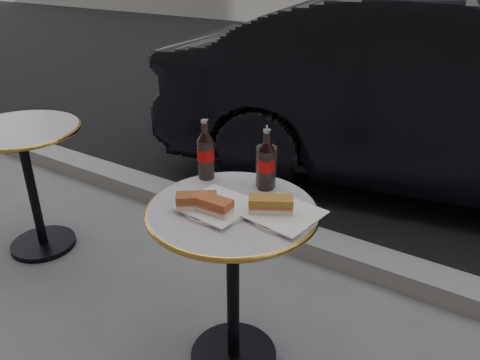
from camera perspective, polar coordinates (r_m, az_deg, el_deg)
The scene contains 14 objects.
ground at distance 2.12m, azimuth -0.78°, elevation -20.84°, with size 80.00×80.00×0.00m, color slate.
asphalt_road at distance 6.45m, azimuth 24.97°, elevation 9.74°, with size 40.00×8.00×0.00m, color black.
curb at distance 2.71m, azimuth 9.89°, elevation -8.03°, with size 40.00×0.20×0.12m, color gray.
bistro_table at distance 1.87m, azimuth -0.85°, elevation -13.15°, with size 0.62×0.62×0.73m, color #BAB2C4, non-canonical shape.
bistro_table_second at distance 2.83m, azimuth -24.01°, elevation -1.14°, with size 0.62×0.62×0.73m, color #BAB2C4, non-canonical shape.
plate_left at distance 1.66m, azimuth -2.76°, elevation -3.31°, with size 0.24×0.24×0.01m, color silver.
plate_right at distance 1.61m, azimuth 5.43°, elevation -4.34°, with size 0.23×0.23×0.01m, color silver.
sandwich_left_a at distance 1.63m, azimuth -5.30°, elevation -2.62°, with size 0.14×0.07×0.05m, color #975026.
sandwich_left_b at distance 1.60m, azimuth -3.45°, elevation -3.11°, with size 0.15×0.07×0.05m, color #B1522D.
sandwich_right at distance 1.60m, azimuth 3.77°, elevation -3.07°, with size 0.15×0.07×0.05m, color #A9752A.
cola_bottle_left at distance 1.84m, azimuth -4.21°, elevation 3.76°, with size 0.07×0.07×0.24m, color black, non-canonical shape.
cola_bottle_right at distance 1.75m, azimuth 3.22°, elevation 2.50°, with size 0.07×0.07×0.24m, color black, non-canonical shape.
cola_glass at distance 1.79m, azimuth 3.20°, elevation 1.67°, with size 0.08×0.08×0.16m, color black.
parked_car at distance 3.55m, azimuth 24.89°, elevation 9.14°, with size 4.02×1.40×1.32m, color black.
Camera 1 is at (0.81, -1.21, 1.55)m, focal length 35.00 mm.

